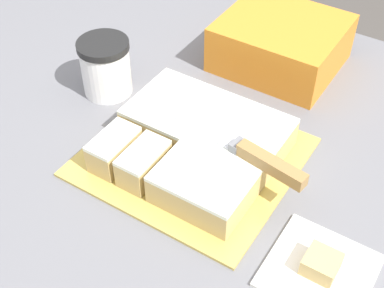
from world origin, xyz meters
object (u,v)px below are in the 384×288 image
Objects in this scene: cake_board at (192,157)px; coffee_cup at (106,67)px; knife at (254,154)px; brownie at (321,264)px; storage_box at (281,43)px; cake at (195,144)px.

coffee_cup reaches higher than cake_board.
knife is at bearing -11.42° from coffee_cup.
coffee_cup is 0.55m from brownie.
storage_box is at bearing 89.53° from cake_board.
storage_box is (0.25, 0.27, -0.01)m from coffee_cup.
knife is at bearing -71.58° from storage_box.
coffee_cup is (-0.25, 0.07, 0.02)m from cake.
knife is 6.47× the size of brownie.
storage_box is at bearing 47.21° from coffee_cup.
knife is 2.75× the size of coffee_cup.
cake is 5.82× the size of brownie.
coffee_cup is at bearing -132.79° from storage_box.
brownie is at bearing 158.39° from knife.
cake is 2.48× the size of coffee_cup.
brownie is (0.52, -0.17, -0.04)m from coffee_cup.
storage_box is (-0.11, 0.34, -0.02)m from knife.
cake_board is 3.08× the size of coffee_cup.
cake_board is 0.13m from knife.
storage_box is at bearing 90.28° from cake.
knife reaches higher than cake.
storage_box reaches higher than cake_board.
brownie is (0.27, -0.10, -0.01)m from cake.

